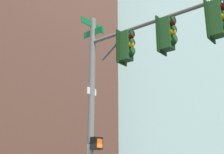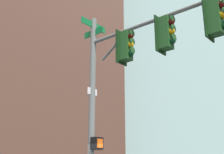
% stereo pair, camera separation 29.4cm
% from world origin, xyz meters
% --- Properties ---
extents(signal_pole_assembly, '(4.48, 4.10, 7.09)m').
position_xyz_m(signal_pole_assembly, '(0.97, 1.05, 4.85)').
color(signal_pole_assembly, slate).
rests_on(signal_pole_assembly, ground_plane).
extents(building_brick_nearside, '(24.56, 19.83, 40.97)m').
position_xyz_m(building_brick_nearside, '(-40.31, 8.05, 20.48)').
color(building_brick_nearside, brown).
rests_on(building_brick_nearside, ground_plane).
extents(building_brick_midblock, '(20.90, 19.37, 39.32)m').
position_xyz_m(building_brick_midblock, '(-34.02, -4.34, 19.66)').
color(building_brick_midblock, brown).
rests_on(building_brick_midblock, ground_plane).
extents(building_brick_farside, '(22.42, 15.64, 42.88)m').
position_xyz_m(building_brick_farside, '(-45.71, 23.03, 21.44)').
color(building_brick_farside, '#4C3328').
rests_on(building_brick_farside, ground_plane).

